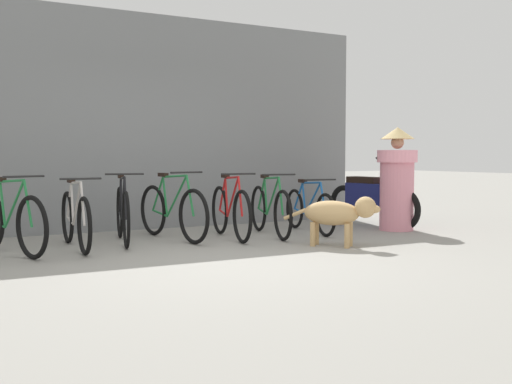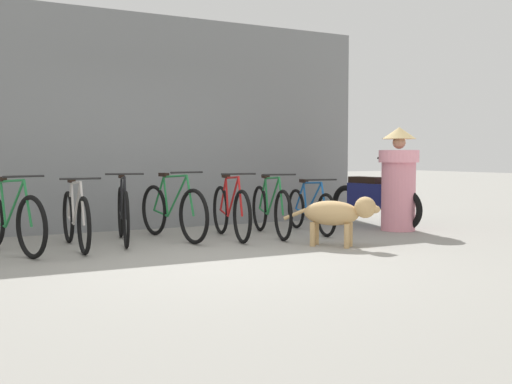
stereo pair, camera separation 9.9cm
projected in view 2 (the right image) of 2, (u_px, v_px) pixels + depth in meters
name	position (u px, v px, depth m)	size (l,w,h in m)	color
ground_plane	(223.00, 258.00, 6.48)	(60.00, 60.00, 0.00)	gray
shop_wall_back	(143.00, 122.00, 9.02)	(7.39, 0.20, 3.22)	slate
bicycle_0	(10.00, 221.00, 6.76)	(0.65, 1.64, 0.90)	black
bicycle_1	(76.00, 219.00, 7.13)	(0.46, 1.72, 0.86)	black
bicycle_2	(123.00, 214.00, 7.61)	(0.47, 1.67, 0.90)	black
bicycle_3	(173.00, 211.00, 7.92)	(0.46, 1.77, 0.91)	black
bicycle_4	(231.00, 211.00, 8.00)	(0.46, 1.65, 0.89)	black
bicycle_5	(271.00, 210.00, 8.29)	(0.48, 1.72, 0.87)	black
bicycle_6	(310.00, 210.00, 8.65)	(0.46, 1.65, 0.79)	black
motorcycle	(374.00, 198.00, 9.40)	(0.58, 1.91, 1.09)	black
stray_dog	(338.00, 213.00, 7.26)	(0.87, 0.97, 0.62)	tan
person_in_robes	(399.00, 178.00, 8.85)	(0.65, 0.65, 1.53)	pink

